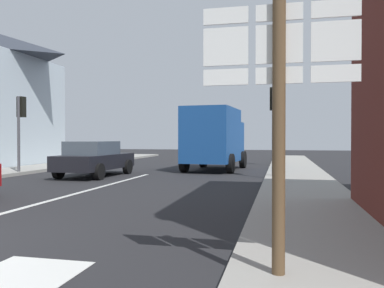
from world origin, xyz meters
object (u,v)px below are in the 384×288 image
(route_sign_post, at_px, (279,101))
(traffic_light_near_left, at_px, (21,117))
(sedan_far, at_px, (95,158))
(traffic_light_far_right, at_px, (276,122))
(delivery_truck, at_px, (215,137))
(traffic_light_near_right, at_px, (274,111))

(route_sign_post, distance_m, traffic_light_near_left, 15.74)
(sedan_far, distance_m, traffic_light_far_right, 11.18)
(delivery_truck, relative_size, traffic_light_far_right, 1.50)
(sedan_far, height_order, route_sign_post, route_sign_post)
(route_sign_post, xyz_separation_m, traffic_light_near_right, (-0.28, 11.66, 0.67))
(traffic_light_near_left, bearing_deg, route_sign_post, -44.67)
(delivery_truck, height_order, traffic_light_far_right, traffic_light_far_right)
(delivery_truck, xyz_separation_m, route_sign_post, (3.22, -15.15, 0.35))
(route_sign_post, distance_m, traffic_light_near_right, 11.68)
(delivery_truck, relative_size, traffic_light_near_right, 1.43)
(route_sign_post, xyz_separation_m, traffic_light_near_left, (-11.19, 11.06, 0.54))
(traffic_light_near_left, bearing_deg, traffic_light_far_right, 36.71)
(traffic_light_far_right, bearing_deg, route_sign_post, -89.18)
(route_sign_post, height_order, traffic_light_near_right, traffic_light_near_right)
(delivery_truck, height_order, traffic_light_near_right, traffic_light_near_right)
(delivery_truck, distance_m, traffic_light_near_right, 4.67)
(delivery_truck, relative_size, traffic_light_near_left, 1.50)
(traffic_light_far_right, distance_m, traffic_light_near_right, 7.53)
(route_sign_post, xyz_separation_m, traffic_light_far_right, (-0.28, 19.19, 0.54))
(traffic_light_near_right, bearing_deg, sedan_far, -174.44)
(traffic_light_far_right, bearing_deg, traffic_light_near_right, -90.00)
(traffic_light_far_right, bearing_deg, sedan_far, -131.63)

